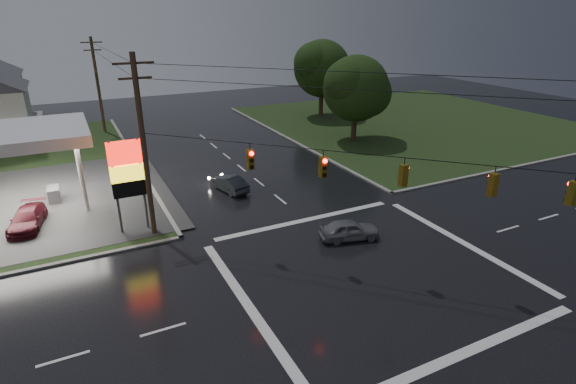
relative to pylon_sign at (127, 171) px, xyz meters
name	(u,v)px	position (x,y,z in m)	size (l,w,h in m)	color
ground	(368,270)	(10.50, -10.50, -4.01)	(120.00, 120.00, 0.00)	black
grass_ne	(414,122)	(36.50, 15.50, -3.97)	(36.00, 36.00, 0.08)	black
pylon_sign	(127,171)	(0.00, 0.00, 0.00)	(2.00, 0.35, 6.00)	#59595E
utility_pole_nw	(144,146)	(1.00, -1.00, 1.71)	(2.20, 0.32, 11.00)	#382619
utility_pole_n	(98,84)	(1.00, 27.50, 1.46)	(2.20, 0.32, 10.50)	#382619
traffic_signals	(377,156)	(10.52, -10.52, 2.47)	(26.87, 26.87, 1.47)	black
tree_ne_near	(357,89)	(24.64, 11.49, 1.55)	(7.99, 6.80, 8.98)	black
tree_ne_far	(323,69)	(27.65, 23.49, 2.17)	(8.46, 7.20, 9.80)	black
car_north	(229,183)	(7.70, 3.81, -3.39)	(1.32, 3.80, 1.25)	#22262B
car_crossing	(349,230)	(11.59, -7.03, -3.39)	(1.47, 3.66, 1.25)	slate
car_pump	(27,219)	(-6.09, 3.50, -3.38)	(1.76, 4.32, 1.25)	#52121B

